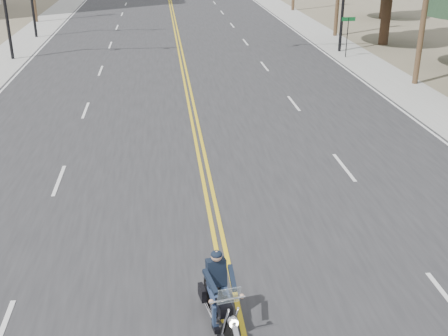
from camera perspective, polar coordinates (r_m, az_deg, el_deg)
street_sign at (r=38.39m, az=12.45°, el=13.52°), size 0.90×0.06×2.62m
motorcyclist at (r=12.02m, az=-0.35°, el=-12.75°), size 1.35×2.39×1.76m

